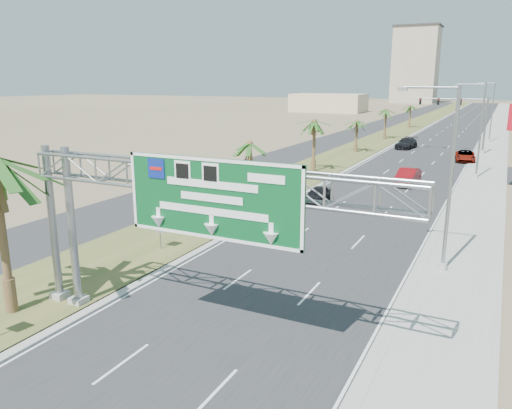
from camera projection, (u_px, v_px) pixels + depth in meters
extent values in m
cube|color=#28282B|center=(454.00, 130.00, 107.10)|extent=(12.00, 300.00, 0.02)
cube|color=#9E9B93|center=(498.00, 131.00, 103.41)|extent=(4.00, 300.00, 0.10)
cube|color=#4A5726|center=(407.00, 128.00, 111.40)|extent=(7.00, 300.00, 0.12)
cube|color=#28282B|center=(375.00, 127.00, 114.44)|extent=(8.00, 300.00, 0.02)
cylinder|color=gray|center=(72.00, 229.00, 22.40)|extent=(0.36, 0.36, 7.40)
cylinder|color=gray|center=(53.00, 226.00, 22.92)|extent=(0.36, 0.36, 7.40)
cube|color=#9E9B93|center=(79.00, 301.00, 23.24)|extent=(0.70, 0.70, 0.40)
cube|color=#9E9B93|center=(60.00, 296.00, 23.76)|extent=(0.70, 0.70, 0.40)
cube|color=#084B21|center=(212.00, 199.00, 18.10)|extent=(7.20, 0.12, 3.00)
cube|color=navy|center=(156.00, 168.00, 18.84)|extent=(0.75, 0.03, 0.75)
cone|color=white|center=(212.00, 230.00, 18.31)|extent=(0.56, 0.56, 0.45)
cylinder|color=brown|center=(3.00, 239.00, 21.57)|extent=(0.36, 0.36, 7.00)
cylinder|color=brown|center=(10.00, 296.00, 22.21)|extent=(0.54, 0.54, 1.68)
cylinder|color=brown|center=(250.00, 173.00, 42.80)|extent=(0.36, 0.36, 5.00)
cylinder|color=brown|center=(250.00, 195.00, 43.26)|extent=(0.54, 0.54, 1.20)
cylinder|color=brown|center=(314.00, 147.00, 56.61)|extent=(0.36, 0.36, 5.80)
cylinder|color=brown|center=(313.00, 166.00, 57.14)|extent=(0.54, 0.54, 1.39)
cylinder|color=brown|center=(356.00, 137.00, 72.42)|extent=(0.36, 0.36, 4.50)
cylinder|color=brown|center=(356.00, 149.00, 72.83)|extent=(0.54, 0.54, 1.08)
cylinder|color=brown|center=(385.00, 125.00, 88.85)|extent=(0.36, 0.36, 5.20)
cylinder|color=brown|center=(384.00, 136.00, 89.32)|extent=(0.54, 0.54, 1.25)
cylinder|color=brown|center=(410.00, 117.00, 110.63)|extent=(0.36, 0.36, 4.80)
cylinder|color=brown|center=(409.00, 125.00, 111.06)|extent=(0.54, 0.54, 1.15)
cylinder|color=gray|center=(451.00, 182.00, 26.16)|extent=(0.20, 0.20, 10.00)
cylinder|color=gray|center=(431.00, 87.00, 25.60)|extent=(2.80, 0.12, 0.12)
cube|color=slate|center=(403.00, 89.00, 26.23)|extent=(0.50, 0.22, 0.18)
cylinder|color=#9E9B93|center=(442.00, 267.00, 27.31)|extent=(0.44, 0.44, 0.50)
cylinder|color=gray|center=(481.00, 132.00, 52.24)|extent=(0.20, 0.20, 10.00)
cylinder|color=gray|center=(471.00, 84.00, 51.68)|extent=(2.80, 0.12, 0.12)
cube|color=slate|center=(457.00, 85.00, 52.31)|extent=(0.50, 0.22, 0.18)
cylinder|color=#9E9B93|center=(476.00, 176.00, 53.38)|extent=(0.44, 0.44, 0.50)
cylinder|color=gray|center=(492.00, 113.00, 83.53)|extent=(0.20, 0.20, 10.00)
cylinder|color=gray|center=(486.00, 83.00, 82.97)|extent=(2.80, 0.12, 0.12)
cube|color=slate|center=(477.00, 84.00, 83.60)|extent=(0.50, 0.22, 0.18)
cylinder|color=#9E9B93|center=(489.00, 141.00, 84.67)|extent=(0.44, 0.44, 0.50)
cylinder|color=gray|center=(485.00, 126.00, 70.00)|extent=(0.28, 0.28, 8.00)
cylinder|color=gray|center=(450.00, 99.00, 71.27)|extent=(10.00, 0.18, 0.18)
cube|color=black|center=(461.00, 102.00, 70.54)|extent=(0.32, 0.18, 0.95)
cube|color=black|center=(438.00, 102.00, 71.84)|extent=(0.32, 0.18, 0.95)
cube|color=black|center=(420.00, 101.00, 72.92)|extent=(0.32, 0.18, 0.95)
sphere|color=red|center=(461.00, 100.00, 70.36)|extent=(0.22, 0.22, 0.22)
imported|color=black|center=(488.00, 105.00, 69.27)|extent=(0.16, 0.16, 0.60)
cylinder|color=#9E9B93|center=(482.00, 153.00, 70.88)|extent=(0.56, 0.56, 0.60)
cylinder|color=gray|center=(160.00, 236.00, 30.59)|extent=(0.08, 0.08, 1.80)
cube|color=slate|center=(160.00, 225.00, 30.42)|extent=(0.75, 0.06, 0.95)
cube|color=tan|center=(415.00, 65.00, 238.41)|extent=(20.00, 16.00, 35.00)
cube|color=tan|center=(328.00, 103.00, 169.28)|extent=(24.00, 14.00, 6.00)
imported|color=black|center=(318.00, 195.00, 42.94)|extent=(1.61, 3.92, 1.33)
imported|color=maroon|center=(408.00, 177.00, 50.01)|extent=(2.01, 5.09, 1.65)
imported|color=gray|center=(465.00, 156.00, 64.69)|extent=(2.87, 5.33, 1.42)
imported|color=black|center=(406.00, 143.00, 77.21)|extent=(2.91, 5.84, 1.63)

